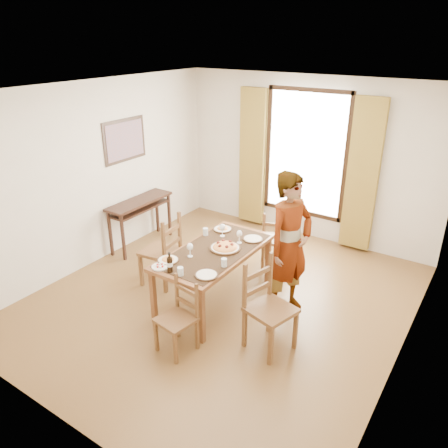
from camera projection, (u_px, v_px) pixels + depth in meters
The scene contains 22 objects.
ground at pixel (223, 298), 5.89m from camera, with size 5.00×5.00×0.00m, color #56391A.
room_shell at pixel (228, 187), 5.36m from camera, with size 4.60×5.10×2.74m.
console_table at pixel (140, 207), 7.09m from camera, with size 0.38×1.20×0.80m.
dining_table at pixel (215, 255), 5.57m from camera, with size 0.85×1.69×0.76m.
chair_west at pixel (162, 252), 6.06m from camera, with size 0.52×0.52×1.05m.
chair_north at pixel (276, 241), 6.52m from camera, with size 0.52×0.52×0.92m.
chair_south at pixel (178, 319), 4.80m from camera, with size 0.43×0.43×0.85m.
chair_east at pixel (268, 309), 4.81m from camera, with size 0.57×0.57×1.06m.
man at pixel (290, 245), 5.28m from camera, with size 0.63×0.78×1.85m, color gray.
plate_sw at pixel (168, 259), 5.26m from camera, with size 0.27×0.27×0.05m, color silver, non-canonical shape.
plate_se at pixel (206, 274), 4.94m from camera, with size 0.27×0.27×0.05m, color silver, non-canonical shape.
plate_nw at pixel (223, 228), 6.09m from camera, with size 0.27×0.27×0.05m, color silver, non-canonical shape.
plate_ne at pixel (253, 238), 5.80m from camera, with size 0.27×0.27×0.05m, color silver, non-canonical shape.
pasta_platter at pixel (225, 245), 5.54m from camera, with size 0.40×0.40×0.10m, color orange, non-canonical shape.
caprese_plate at pixel (160, 266), 5.12m from camera, with size 0.20×0.20×0.04m, color silver, non-canonical shape.
wine_glass_a at pixel (190, 250), 5.34m from camera, with size 0.08×0.08×0.18m, color white, non-canonical shape.
wine_glass_b at pixel (239, 237), 5.68m from camera, with size 0.08×0.08×0.18m, color white, non-canonical shape.
wine_glass_c at pixel (222, 230), 5.87m from camera, with size 0.08×0.08×0.18m, color white, non-canonical shape.
tumbler_a at pixel (224, 262), 5.13m from camera, with size 0.07×0.07×0.10m, color silver.
tumbler_b at pixel (205, 232), 5.92m from camera, with size 0.07×0.07×0.10m, color silver.
tumbler_c at pixel (180, 271), 4.94m from camera, with size 0.07×0.07×0.10m, color silver.
wine_bottle at pixel (170, 262), 4.99m from camera, with size 0.07×0.07×0.25m, color black, non-canonical shape.
Camera 1 is at (2.76, -4.14, 3.30)m, focal length 35.00 mm.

